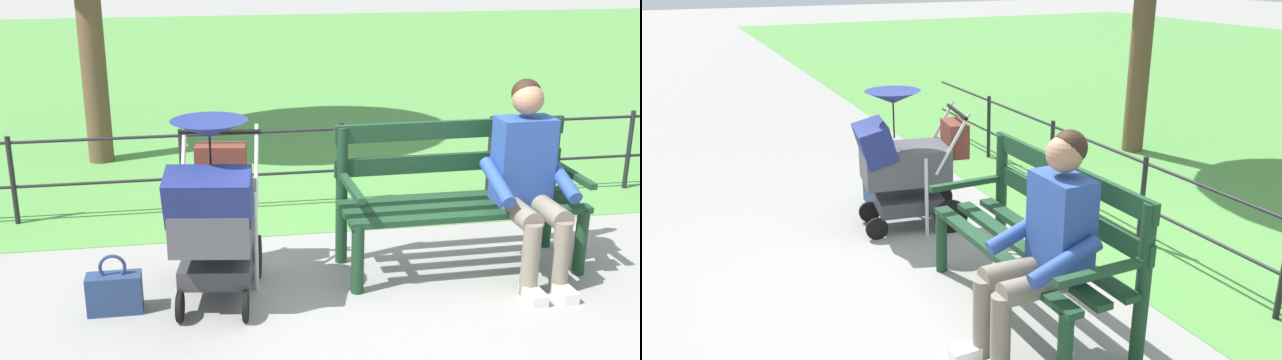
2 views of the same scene
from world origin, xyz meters
TOP-DOWN VIEW (x-y plane):
  - ground_plane at (0.00, 0.00)m, footprint 60.00×60.00m
  - park_bench at (-0.53, -0.12)m, footprint 1.61×0.62m
  - person_on_bench at (-0.92, 0.11)m, footprint 0.54×0.74m
  - stroller at (1.08, 0.16)m, footprint 0.62×0.94m
  - handbag at (1.69, 0.22)m, footprint 0.32×0.14m
  - park_fence at (-0.28, -1.39)m, footprint 7.68×0.04m

SIDE VIEW (x-z plane):
  - ground_plane at x=0.00m, z-range 0.00..0.00m
  - handbag at x=1.69m, z-range -0.06..0.31m
  - park_fence at x=-0.28m, z-range 0.07..0.77m
  - park_bench at x=-0.53m, z-range 0.05..1.01m
  - stroller at x=1.08m, z-range 0.02..1.17m
  - person_on_bench at x=-0.92m, z-range 0.04..1.31m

